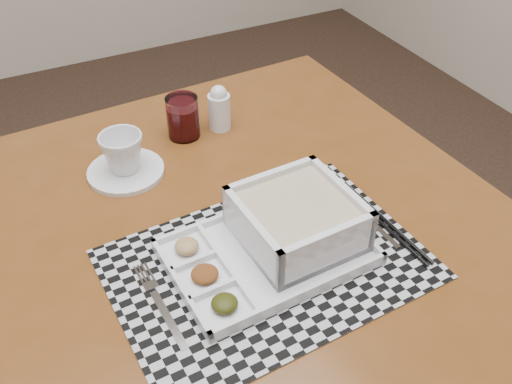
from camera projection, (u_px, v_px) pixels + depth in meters
dining_table at (232, 251)px, 1.06m from camera, size 1.01×1.01×0.72m
placemat at (268, 264)px, 0.93m from camera, size 0.51×0.37×0.00m
serving_tray at (288, 230)px, 0.94m from camera, size 0.33×0.23×0.09m
fork at (160, 302)px, 0.86m from camera, size 0.03×0.19×0.00m
spoon at (350, 201)px, 1.04m from camera, size 0.04×0.18×0.01m
chopsticks at (383, 221)px, 1.00m from camera, size 0.03×0.24×0.01m
saucer at (126, 171)px, 1.12m from camera, size 0.15×0.15×0.01m
cup at (123, 153)px, 1.09m from camera, size 0.10×0.10×0.08m
juice_glass at (183, 119)px, 1.20m from camera, size 0.07×0.07×0.09m
creamer_bottle at (219, 108)px, 1.22m from camera, size 0.05×0.05×0.10m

